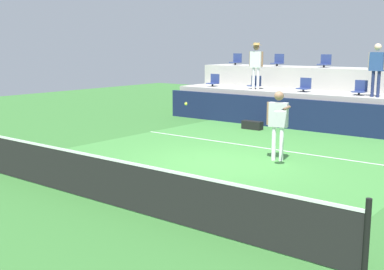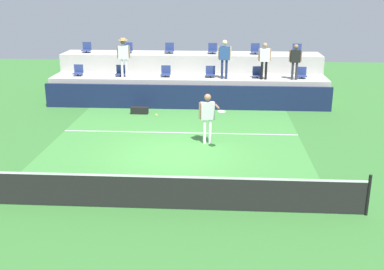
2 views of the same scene
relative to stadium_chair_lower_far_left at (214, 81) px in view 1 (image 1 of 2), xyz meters
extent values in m
plane|color=#336B2D|center=(5.29, -7.23, -1.46)|extent=(40.00, 40.00, 0.00)
cube|color=#3D7F38|center=(5.29, -6.23, -1.46)|extent=(9.00, 10.00, 0.01)
cube|color=white|center=(5.29, -4.83, -1.46)|extent=(9.00, 0.06, 0.00)
cylinder|color=black|center=(10.49, -11.23, -0.93)|extent=(0.08, 0.08, 1.07)
cube|color=black|center=(5.29, -11.23, -1.01)|extent=(10.40, 0.01, 0.87)
cube|color=white|center=(5.29, -11.23, -0.57)|extent=(10.40, 0.02, 0.05)
cube|color=#141E42|center=(5.29, -1.23, -0.91)|extent=(13.00, 0.16, 1.10)
cube|color=#ADAAA3|center=(5.29, 0.07, -0.84)|extent=(13.00, 1.80, 1.25)
cube|color=#ADAAA3|center=(5.29, 1.87, -0.41)|extent=(13.00, 1.80, 2.10)
cylinder|color=#2D2D33|center=(0.00, -0.08, -0.16)|extent=(0.08, 0.08, 0.10)
cube|color=navy|center=(0.00, -0.08, -0.09)|extent=(0.44, 0.40, 0.04)
cube|color=navy|center=(0.00, 0.10, 0.12)|extent=(0.44, 0.04, 0.38)
cylinder|color=#2D2D33|center=(2.06, -0.08, -0.16)|extent=(0.08, 0.08, 0.10)
cube|color=navy|center=(2.06, -0.08, -0.09)|extent=(0.44, 0.40, 0.04)
cube|color=navy|center=(2.06, 0.10, 0.12)|extent=(0.44, 0.04, 0.38)
cylinder|color=#2D2D33|center=(4.22, -0.08, -0.16)|extent=(0.08, 0.08, 0.10)
cube|color=navy|center=(4.22, -0.08, -0.09)|extent=(0.44, 0.40, 0.04)
cube|color=navy|center=(4.22, 0.10, 0.12)|extent=(0.44, 0.04, 0.38)
cylinder|color=#2D2D33|center=(6.33, -0.08, -0.16)|extent=(0.08, 0.08, 0.10)
cube|color=navy|center=(6.33, -0.08, -0.09)|extent=(0.44, 0.40, 0.04)
cube|color=navy|center=(6.33, 0.10, 0.12)|extent=(0.44, 0.04, 0.38)
cylinder|color=#2D2D33|center=(-0.04, 1.72, 0.69)|extent=(0.08, 0.08, 0.10)
cube|color=navy|center=(-0.04, 1.72, 0.76)|extent=(0.44, 0.40, 0.04)
cube|color=navy|center=(-0.04, 1.90, 0.97)|extent=(0.44, 0.04, 0.38)
cylinder|color=#2D2D33|center=(2.09, 1.72, 0.69)|extent=(0.08, 0.08, 0.10)
cube|color=navy|center=(2.09, 1.72, 0.76)|extent=(0.44, 0.40, 0.04)
cube|color=navy|center=(2.09, 1.90, 0.97)|extent=(0.44, 0.04, 0.38)
cylinder|color=#2D2D33|center=(4.21, 1.72, 0.69)|extent=(0.08, 0.08, 0.10)
cube|color=navy|center=(4.21, 1.72, 0.76)|extent=(0.44, 0.40, 0.04)
cube|color=navy|center=(4.21, 1.90, 0.97)|extent=(0.44, 0.04, 0.38)
cylinder|color=#2D2D33|center=(6.39, 1.72, 0.69)|extent=(0.08, 0.08, 0.10)
cube|color=navy|center=(6.39, 1.72, 0.76)|extent=(0.44, 0.40, 0.04)
cube|color=navy|center=(6.39, 1.90, 0.97)|extent=(0.44, 0.04, 0.38)
cylinder|color=white|center=(6.29, -6.04, -1.02)|extent=(0.13, 0.13, 0.89)
cylinder|color=white|center=(6.49, -5.99, -1.02)|extent=(0.13, 0.13, 0.89)
cube|color=#B2B2B7|center=(6.39, -6.01, -0.26)|extent=(0.51, 0.29, 0.63)
sphere|color=#846047|center=(6.39, -6.01, 0.23)|extent=(0.29, 0.29, 0.24)
cylinder|color=#846047|center=(6.12, -6.08, -0.24)|extent=(0.08, 0.08, 0.60)
cylinder|color=#846047|center=(6.72, -6.22, -0.04)|extent=(0.20, 0.57, 0.07)
cylinder|color=black|center=(6.81, -6.59, -0.04)|extent=(0.10, 0.26, 0.04)
ellipsoid|color=silver|center=(6.88, -6.86, -0.04)|extent=(0.33, 0.37, 0.03)
cylinder|color=white|center=(2.21, -0.39, 0.22)|extent=(0.11, 0.11, 0.87)
cylinder|color=white|center=(2.41, -0.38, 0.22)|extent=(0.11, 0.11, 0.87)
cube|color=white|center=(2.31, -0.38, 0.97)|extent=(0.48, 0.19, 0.62)
sphere|color=#846047|center=(2.31, -0.38, 1.44)|extent=(0.24, 0.24, 0.24)
cylinder|color=#846047|center=(2.04, -0.39, 0.99)|extent=(0.07, 0.07, 0.58)
cylinder|color=#846047|center=(2.59, -0.38, 0.99)|extent=(0.07, 0.07, 0.58)
cylinder|color=tan|center=(2.31, -0.38, 1.52)|extent=(0.43, 0.43, 0.01)
cylinder|color=tan|center=(2.31, -0.38, 1.57)|extent=(0.25, 0.25, 0.09)
cylinder|color=navy|center=(6.88, -0.37, 0.22)|extent=(0.12, 0.12, 0.88)
cylinder|color=navy|center=(7.08, -0.40, 0.22)|extent=(0.12, 0.12, 0.88)
cube|color=#2D4C8C|center=(6.98, -0.38, 0.97)|extent=(0.50, 0.25, 0.62)
sphere|color=beige|center=(6.98, -0.38, 1.45)|extent=(0.27, 0.27, 0.24)
cylinder|color=beige|center=(6.71, -0.34, 0.99)|extent=(0.08, 0.08, 0.58)
sphere|color=#CCE033|center=(4.84, -7.88, 0.08)|extent=(0.07, 0.07, 0.07)
cube|color=black|center=(3.29, -2.18, -1.31)|extent=(0.76, 0.28, 0.30)
camera|label=1|loc=(12.42, -17.25, 1.48)|focal=46.23mm
camera|label=2|loc=(6.84, -21.98, 4.02)|focal=44.03mm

